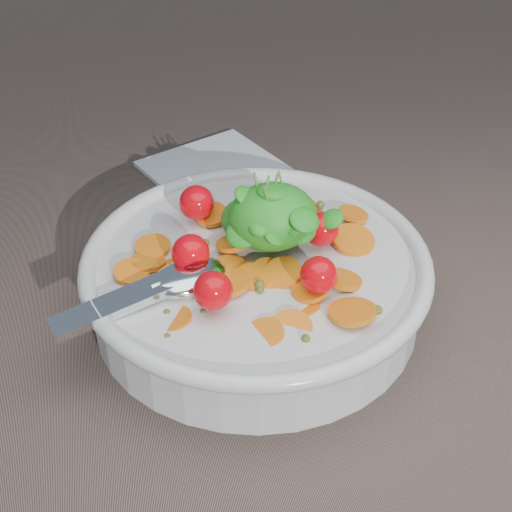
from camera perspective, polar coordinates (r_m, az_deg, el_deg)
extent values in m
plane|color=#745E53|center=(0.65, 2.37, -4.48)|extent=(6.00, 6.00, 0.00)
cylinder|color=silver|center=(0.63, 0.00, -2.32)|extent=(0.29, 0.29, 0.06)
torus|color=silver|center=(0.62, 0.00, -0.32)|extent=(0.30, 0.30, 0.02)
cylinder|color=silver|center=(0.65, 0.00, -3.99)|extent=(0.14, 0.14, 0.01)
cylinder|color=brown|center=(0.63, 0.00, -2.32)|extent=(0.26, 0.26, 0.04)
cylinder|color=orange|center=(0.60, -1.99, -0.88)|extent=(0.03, 0.03, 0.01)
cylinder|color=orange|center=(0.60, 1.20, -1.46)|extent=(0.05, 0.05, 0.02)
cylinder|color=orange|center=(0.61, -9.95, -1.30)|extent=(0.04, 0.04, 0.01)
cylinder|color=orange|center=(0.56, 7.70, -4.44)|extent=(0.04, 0.04, 0.01)
cylinder|color=orange|center=(0.63, -8.27, 0.74)|extent=(0.04, 0.04, 0.01)
cylinder|color=orange|center=(0.59, -0.22, -1.61)|extent=(0.04, 0.04, 0.01)
cylinder|color=orange|center=(0.59, -2.18, -2.19)|extent=(0.05, 0.05, 0.01)
cylinder|color=orange|center=(0.62, -1.84, 1.01)|extent=(0.04, 0.04, 0.01)
cylinder|color=orange|center=(0.55, 0.69, -6.29)|extent=(0.04, 0.04, 0.02)
cylinder|color=orange|center=(0.59, -3.10, -2.09)|extent=(0.03, 0.03, 0.01)
cylinder|color=orange|center=(0.60, 2.16, -1.37)|extent=(0.03, 0.03, 0.02)
cylinder|color=orange|center=(0.66, -3.63, 3.35)|extent=(0.04, 0.04, 0.01)
cylinder|color=orange|center=(0.65, -0.97, 2.79)|extent=(0.05, 0.05, 0.02)
cylinder|color=orange|center=(0.60, 7.00, -1.88)|extent=(0.04, 0.04, 0.01)
cylinder|color=orange|center=(0.57, -6.77, -5.12)|extent=(0.05, 0.05, 0.01)
cylinder|color=orange|center=(0.62, -8.62, -0.47)|extent=(0.04, 0.04, 0.01)
cylinder|color=orange|center=(0.68, 1.57, 3.76)|extent=(0.04, 0.04, 0.01)
cylinder|color=orange|center=(0.58, 4.34, -2.75)|extent=(0.04, 0.04, 0.01)
cylinder|color=orange|center=(0.55, 2.79, -5.85)|extent=(0.04, 0.04, 0.02)
cylinder|color=orange|center=(0.61, -6.60, -1.24)|extent=(0.04, 0.04, 0.01)
cylinder|color=orange|center=(0.69, 5.56, 3.69)|extent=(0.05, 0.05, 0.01)
cylinder|color=orange|center=(0.67, 7.77, 3.34)|extent=(0.04, 0.04, 0.01)
cylinder|color=orange|center=(0.57, 3.61, -4.12)|extent=(0.04, 0.04, 0.01)
cylinder|color=orange|center=(0.64, 7.79, 1.28)|extent=(0.05, 0.05, 0.02)
sphere|color=#51561C|center=(0.57, -7.14, -4.55)|extent=(0.01, 0.01, 0.01)
sphere|color=#51561C|center=(0.63, -5.15, 0.51)|extent=(0.01, 0.01, 0.01)
sphere|color=#51561C|center=(0.54, 4.00, -6.58)|extent=(0.01, 0.01, 0.01)
sphere|color=#51561C|center=(0.55, -7.10, -6.49)|extent=(0.01, 0.01, 0.01)
sphere|color=#51561C|center=(0.67, 4.76, 3.27)|extent=(0.01, 0.01, 0.01)
sphere|color=#51561C|center=(0.57, -4.24, -4.53)|extent=(0.01, 0.01, 0.01)
sphere|color=#51561C|center=(0.57, 9.70, -4.29)|extent=(0.01, 0.01, 0.01)
sphere|color=#51561C|center=(0.66, 4.20, 2.59)|extent=(0.01, 0.01, 0.01)
sphere|color=#51561C|center=(0.68, -3.50, 3.23)|extent=(0.01, 0.01, 0.01)
sphere|color=#51561C|center=(0.60, 2.87, -1.34)|extent=(0.01, 0.01, 0.01)
sphere|color=#51561C|center=(0.63, -4.09, 1.02)|extent=(0.01, 0.01, 0.01)
sphere|color=#51561C|center=(0.68, 1.48, 4.64)|extent=(0.01, 0.01, 0.01)
sphere|color=#51561C|center=(0.58, 0.31, -2.67)|extent=(0.01, 0.01, 0.01)
sphere|color=#51561C|center=(0.68, 5.17, 4.09)|extent=(0.01, 0.01, 0.01)
sphere|color=#51561C|center=(0.58, 0.29, -2.31)|extent=(0.01, 0.01, 0.01)
sphere|color=red|center=(0.62, 5.24, 2.14)|extent=(0.03, 0.03, 0.03)
sphere|color=red|center=(0.65, 2.32, 3.88)|extent=(0.03, 0.03, 0.03)
sphere|color=red|center=(0.66, -4.77, 4.26)|extent=(0.03, 0.03, 0.03)
sphere|color=red|center=(0.59, -5.26, 0.23)|extent=(0.03, 0.03, 0.03)
sphere|color=red|center=(0.55, -3.45, -2.79)|extent=(0.03, 0.03, 0.03)
sphere|color=red|center=(0.57, 5.03, -1.52)|extent=(0.03, 0.03, 0.03)
ellipsoid|color=green|center=(0.61, 1.32, 3.17)|extent=(0.08, 0.07, 0.06)
ellipsoid|color=green|center=(0.62, -0.77, 2.95)|extent=(0.04, 0.04, 0.04)
ellipsoid|color=green|center=(0.60, -1.11, 1.83)|extent=(0.04, 0.04, 0.02)
ellipsoid|color=green|center=(0.60, 3.81, 1.85)|extent=(0.03, 0.03, 0.02)
ellipsoid|color=green|center=(0.60, 1.31, 4.62)|extent=(0.03, 0.03, 0.02)
ellipsoid|color=green|center=(0.61, 0.27, 4.04)|extent=(0.04, 0.03, 0.03)
ellipsoid|color=green|center=(0.60, 1.90, 4.00)|extent=(0.03, 0.03, 0.02)
ellipsoid|color=green|center=(0.61, 6.09, 2.97)|extent=(0.03, 0.03, 0.02)
ellipsoid|color=green|center=(0.62, 2.49, 3.95)|extent=(0.02, 0.03, 0.02)
ellipsoid|color=green|center=(0.60, 1.23, 5.25)|extent=(0.03, 0.03, 0.01)
ellipsoid|color=green|center=(0.61, -0.21, 4.26)|extent=(0.04, 0.03, 0.02)
ellipsoid|color=green|center=(0.58, 3.33, 2.42)|extent=(0.03, 0.03, 0.02)
ellipsoid|color=green|center=(0.58, 1.42, 1.45)|extent=(0.03, 0.03, 0.02)
ellipsoid|color=green|center=(0.60, 3.15, 2.63)|extent=(0.04, 0.04, 0.02)
ellipsoid|color=green|center=(0.60, -0.80, 4.79)|extent=(0.03, 0.03, 0.02)
ellipsoid|color=green|center=(0.61, -0.96, 4.24)|extent=(0.03, 0.03, 0.02)
ellipsoid|color=green|center=(0.63, -1.14, 3.85)|extent=(0.03, 0.03, 0.02)
ellipsoid|color=green|center=(0.58, 0.21, 2.44)|extent=(0.02, 0.03, 0.02)
ellipsoid|color=green|center=(0.61, 3.39, 3.68)|extent=(0.03, 0.03, 0.02)
ellipsoid|color=green|center=(0.59, 1.39, 5.10)|extent=(0.04, 0.04, 0.02)
ellipsoid|color=green|center=(0.60, 0.80, 2.94)|extent=(0.03, 0.03, 0.02)
ellipsoid|color=green|center=(0.58, 3.88, 2.88)|extent=(0.04, 0.04, 0.02)
ellipsoid|color=green|center=(0.60, 1.10, 4.97)|extent=(0.03, 0.03, 0.02)
cylinder|color=#4C8C33|center=(0.59, 0.73, 3.69)|extent=(0.00, 0.01, 0.05)
cylinder|color=#4C8C33|center=(0.60, 0.32, 4.46)|extent=(0.01, 0.02, 0.05)
cylinder|color=#4C8C33|center=(0.61, 2.39, 4.74)|extent=(0.01, 0.01, 0.05)
cylinder|color=#4C8C33|center=(0.59, 1.18, 3.49)|extent=(0.01, 0.01, 0.05)
cylinder|color=#4C8C33|center=(0.61, 1.22, 4.62)|extent=(0.01, 0.01, 0.05)
cylinder|color=#4C8C33|center=(0.60, 0.54, 4.19)|extent=(0.01, 0.01, 0.05)
ellipsoid|color=silver|center=(0.59, -5.42, -1.71)|extent=(0.08, 0.06, 0.02)
cube|color=silver|center=(0.58, -10.14, -3.40)|extent=(0.13, 0.06, 0.02)
cylinder|color=silver|center=(0.58, -7.29, -2.28)|extent=(0.03, 0.02, 0.01)
cube|color=white|center=(0.86, -3.47, 7.09)|extent=(0.18, 0.18, 0.01)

